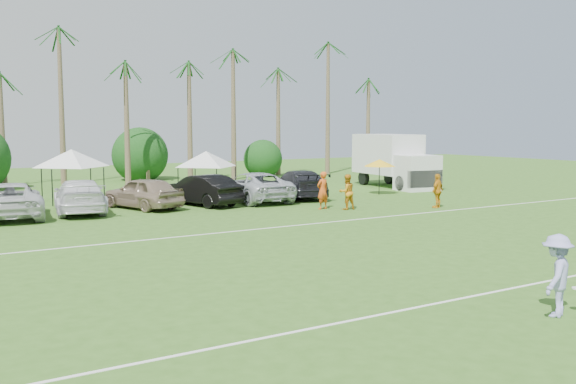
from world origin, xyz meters
TOP-DOWN VIEW (x-y plane):
  - ground at (0.00, 0.00)m, footprint 120.00×120.00m
  - field_lines at (0.00, 8.00)m, footprint 80.00×12.10m
  - palm_tree_4 at (-4.00, 38.00)m, footprint 2.40×2.40m
  - palm_tree_5 at (0.00, 38.00)m, footprint 2.40×2.40m
  - palm_tree_6 at (4.00, 38.00)m, footprint 2.40×2.40m
  - palm_tree_7 at (8.00, 38.00)m, footprint 2.40×2.40m
  - palm_tree_8 at (13.00, 38.00)m, footprint 2.40×2.40m
  - palm_tree_9 at (18.00, 38.00)m, footprint 2.40×2.40m
  - palm_tree_10 at (23.00, 38.00)m, footprint 2.40×2.40m
  - palm_tree_11 at (27.00, 38.00)m, footprint 2.40×2.40m
  - bush_tree_2 at (6.00, 39.00)m, footprint 4.00×4.00m
  - bush_tree_3 at (16.00, 39.00)m, footprint 4.00×4.00m
  - sideline_player_a at (8.12, 17.85)m, footprint 0.77×0.57m
  - sideline_player_b at (9.07, 17.07)m, footprint 0.94×0.76m
  - sideline_player_c at (13.50, 15.12)m, footprint 1.13×0.75m
  - box_truck at (19.17, 24.98)m, footprint 3.46×7.34m
  - canopy_tent_left at (-2.01, 27.77)m, footprint 4.25×4.25m
  - canopy_tent_right at (5.33, 25.94)m, footprint 3.97×3.97m
  - market_umbrella at (15.06, 21.68)m, footprint 1.97×1.97m
  - frisbee_player at (1.98, -0.14)m, footprint 1.43×1.11m
  - parked_car_2 at (-5.98, 22.91)m, footprint 3.51×6.25m
  - parked_car_3 at (-2.81, 22.96)m, footprint 3.28×6.00m
  - parked_car_4 at (0.37, 22.87)m, footprint 3.37×5.21m
  - parked_car_5 at (3.54, 22.63)m, footprint 2.95×5.28m
  - parked_car_6 at (6.71, 22.67)m, footprint 3.04×6.07m
  - parked_car_7 at (9.88, 22.85)m, footprint 3.73×6.09m

SIDE VIEW (x-z plane):
  - ground at x=0.00m, z-range 0.00..0.00m
  - field_lines at x=0.00m, z-range 0.00..0.01m
  - parked_car_2 at x=-5.98m, z-range 0.00..1.65m
  - parked_car_3 at x=-2.81m, z-range 0.00..1.65m
  - parked_car_4 at x=0.37m, z-range 0.00..1.65m
  - parked_car_5 at x=3.54m, z-range 0.00..1.65m
  - parked_car_6 at x=6.71m, z-range 0.00..1.65m
  - parked_car_7 at x=9.88m, z-range 0.00..1.65m
  - sideline_player_c at x=13.50m, z-range 0.00..1.78m
  - sideline_player_b at x=9.07m, z-range 0.00..1.80m
  - frisbee_player at x=1.98m, z-range 0.00..1.87m
  - sideline_player_a at x=8.12m, z-range 0.00..1.93m
  - bush_tree_2 at x=6.00m, z-range -0.20..3.80m
  - bush_tree_3 at x=16.00m, z-range -0.20..3.80m
  - box_truck at x=19.17m, z-range 0.13..3.78m
  - market_umbrella at x=15.06m, z-range 0.87..3.07m
  - canopy_tent_right at x=5.33m, z-range 1.14..4.36m
  - canopy_tent_left at x=-2.01m, z-range 1.23..4.67m
  - palm_tree_4 at x=-4.00m, z-range 3.03..11.93m
  - palm_tree_8 at x=13.00m, z-range 3.03..11.93m
  - palm_tree_5 at x=0.00m, z-range 3.40..13.30m
  - palm_tree_9 at x=18.00m, z-range 3.40..13.30m
  - palm_tree_6 at x=4.00m, z-range 3.76..14.66m
  - palm_tree_10 at x=23.00m, z-range 3.76..14.66m
  - palm_tree_7 at x=8.00m, z-range 4.11..16.01m
  - palm_tree_11 at x=27.00m, z-range 4.11..16.01m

